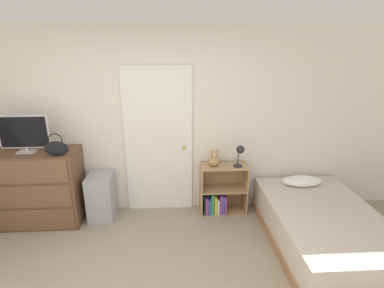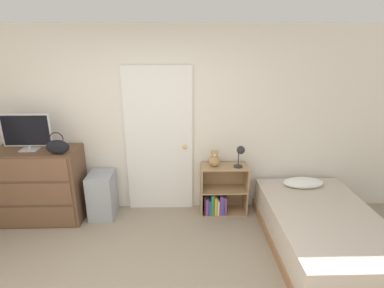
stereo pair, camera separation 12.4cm
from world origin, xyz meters
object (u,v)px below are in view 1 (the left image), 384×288
(storage_bin, at_px, (101,196))
(bed, at_px, (323,227))
(desk_lamp, at_px, (240,152))
(dresser, at_px, (39,187))
(teddy_bear, at_px, (214,159))
(bookshelf, at_px, (219,194))
(handbag, at_px, (56,148))
(tv, at_px, (24,133))

(storage_bin, height_order, bed, storage_bin)
(desk_lamp, height_order, bed, desk_lamp)
(dresser, xyz_separation_m, teddy_bear, (2.34, 0.11, 0.31))
(storage_bin, distance_m, desk_lamp, 1.99)
(storage_bin, bearing_deg, bookshelf, 1.81)
(handbag, height_order, bookshelf, handbag)
(storage_bin, xyz_separation_m, bookshelf, (1.64, 0.05, -0.05))
(dresser, xyz_separation_m, handbag, (0.38, -0.18, 0.60))
(bookshelf, distance_m, desk_lamp, 0.71)
(handbag, xyz_separation_m, desk_lamp, (2.30, 0.24, -0.18))
(tv, height_order, storage_bin, tv)
(bookshelf, xyz_separation_m, teddy_bear, (-0.09, -0.00, 0.54))
(storage_bin, bearing_deg, bed, -15.38)
(handbag, xyz_separation_m, bed, (3.17, -0.53, -0.88))
(storage_bin, relative_size, desk_lamp, 2.08)
(dresser, xyz_separation_m, desk_lamp, (2.68, 0.06, 0.42))
(storage_bin, height_order, desk_lamp, desk_lamp)
(teddy_bear, distance_m, bed, 1.57)
(teddy_bear, xyz_separation_m, desk_lamp, (0.34, -0.05, 0.12))
(tv, relative_size, desk_lamp, 2.00)
(bookshelf, bearing_deg, desk_lamp, -10.23)
(dresser, distance_m, teddy_bear, 2.36)
(storage_bin, bearing_deg, desk_lamp, 0.17)
(dresser, xyz_separation_m, bed, (3.55, -0.70, -0.28))
(tv, bearing_deg, desk_lamp, 1.63)
(teddy_bear, relative_size, desk_lamp, 0.77)
(dresser, distance_m, storage_bin, 0.81)
(storage_bin, relative_size, bed, 0.32)
(handbag, distance_m, desk_lamp, 2.32)
(dresser, height_order, storage_bin, dresser)
(dresser, height_order, tv, tv)
(handbag, relative_size, desk_lamp, 0.93)
(bookshelf, bearing_deg, teddy_bear, -179.64)
(desk_lamp, bearing_deg, bookshelf, 169.77)
(storage_bin, height_order, teddy_bear, teddy_bear)
(bookshelf, height_order, bed, bookshelf)
(tv, relative_size, bed, 0.31)
(bookshelf, relative_size, desk_lamp, 2.33)
(dresser, relative_size, handbag, 3.80)
(dresser, bearing_deg, bed, -11.23)
(tv, relative_size, bookshelf, 0.86)
(storage_bin, height_order, bookshelf, bookshelf)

